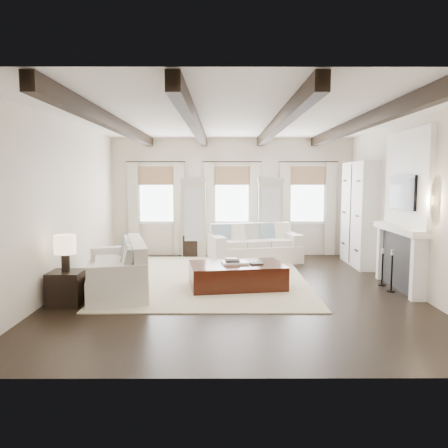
{
  "coord_description": "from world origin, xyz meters",
  "views": [
    {
      "loc": [
        -0.25,
        -8.17,
        2.11
      ],
      "look_at": [
        -0.22,
        0.97,
        1.15
      ],
      "focal_mm": 35.0,
      "sensor_mm": 36.0,
      "label": 1
    }
  ],
  "objects_px": {
    "sofa_back": "(254,246)",
    "sofa_left": "(120,271)",
    "side_table_front": "(67,287)",
    "side_table_back": "(191,246)",
    "ottoman": "(237,276)"
  },
  "relations": [
    {
      "from": "side_table_front",
      "to": "side_table_back",
      "type": "xyz_separation_m",
      "value": [
        1.77,
        4.47,
        0.02
      ]
    },
    {
      "from": "side_table_back",
      "to": "ottoman",
      "type": "bearing_deg",
      "value": -71.46
    },
    {
      "from": "sofa_back",
      "to": "side_table_back",
      "type": "xyz_separation_m",
      "value": [
        -1.67,
        0.77,
        -0.09
      ]
    },
    {
      "from": "sofa_left",
      "to": "side_table_front",
      "type": "distance_m",
      "value": 1.05
    },
    {
      "from": "sofa_back",
      "to": "ottoman",
      "type": "relative_size",
      "value": 1.36
    },
    {
      "from": "sofa_left",
      "to": "ottoman",
      "type": "distance_m",
      "value": 2.21
    },
    {
      "from": "side_table_back",
      "to": "side_table_front",
      "type": "bearing_deg",
      "value": -111.62
    },
    {
      "from": "sofa_back",
      "to": "ottoman",
      "type": "xyz_separation_m",
      "value": [
        -0.52,
        -2.64,
        -0.16
      ]
    },
    {
      "from": "sofa_back",
      "to": "sofa_left",
      "type": "bearing_deg",
      "value": -132.46
    },
    {
      "from": "ottoman",
      "to": "sofa_back",
      "type": "bearing_deg",
      "value": 70.2
    },
    {
      "from": "sofa_back",
      "to": "ottoman",
      "type": "distance_m",
      "value": 2.69
    },
    {
      "from": "sofa_left",
      "to": "sofa_back",
      "type": "bearing_deg",
      "value": 47.54
    },
    {
      "from": "side_table_front",
      "to": "side_table_back",
      "type": "distance_m",
      "value": 4.81
    },
    {
      "from": "sofa_back",
      "to": "side_table_front",
      "type": "xyz_separation_m",
      "value": [
        -3.44,
        -3.7,
        -0.11
      ]
    },
    {
      "from": "sofa_back",
      "to": "ottoman",
      "type": "height_order",
      "value": "sofa_back"
    }
  ]
}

